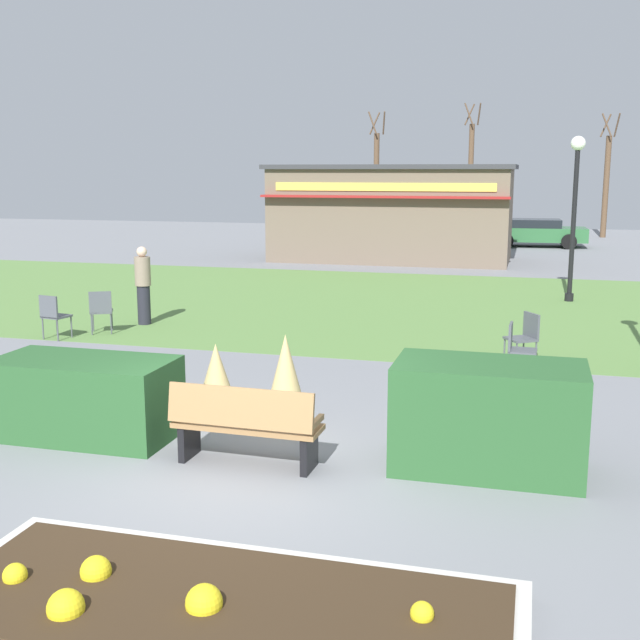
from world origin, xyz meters
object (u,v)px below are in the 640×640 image
Objects in this scene: trash_bin at (26,391)px; cafe_chair_east at (517,346)px; food_kiosk at (392,212)px; tree_center_bg at (606,184)px; person_strolling at (143,285)px; cafe_chair_west at (101,308)px; park_bench at (245,425)px; tree_right_bg at (470,176)px; cafe_chair_north at (53,313)px; tree_left_bg at (376,181)px; parked_car_center_slot at (535,232)px; lamppost_far at (575,198)px; parked_car_west_slot at (409,229)px; cafe_chair_center at (525,334)px.

cafe_chair_east is (6.16, 4.09, 0.09)m from trash_bin.
tree_center_bg is (8.41, 12.72, 0.89)m from food_kiosk.
person_strolling reaches higher than trash_bin.
cafe_chair_east is 0.15× the size of tree_center_bg.
tree_center_bg is (11.74, 27.75, 2.12)m from cafe_chair_west.
tree_right_bg reaches higher than park_bench.
cafe_chair_north is 0.15× the size of tree_center_bg.
trash_bin is at bearing -87.09° from tree_left_bg.
tree_right_bg is (4.52, 3.02, 0.28)m from tree_left_bg.
tree_left_bg is (-7.78, 27.71, 2.21)m from cafe_chair_east.
cafe_chair_west is 0.53× the size of person_strolling.
cafe_chair_east is at bearing 59.12° from park_bench.
person_strolling reaches higher than cafe_chair_east.
trash_bin is at bearing -103.17° from parked_car_center_slot.
cafe_chair_north is 27.18m from tree_left_bg.
cafe_chair_west is at bearing -102.49° from food_kiosk.
food_kiosk reaches higher than park_bench.
trash_bin is 0.14× the size of tree_left_bg.
tree_right_bg reaches higher than trash_bin.
tree_left_bg reaches higher than cafe_chair_east.
tree_right_bg is at bearing 114.80° from parked_car_center_slot.
lamppost_far is 21.08m from tree_center_bg.
lamppost_far is at bearing 72.98° from park_bench.
parked_car_west_slot is at bearing 82.42° from cafe_chair_west.
tree_left_bg is (0.48, 26.33, 2.21)m from cafe_chair_west.
cafe_chair_north is at bearing -93.95° from person_strolling.
cafe_chair_center is at bearing -90.27° from parked_car_center_slot.
cafe_chair_center is 30.05m from tree_right_bg.
cafe_chair_center is 0.13× the size of tree_right_bg.
tree_center_bg is at bearing 66.55° from cafe_chair_north.
parked_car_center_slot is at bearing 52.74° from food_kiosk.
cafe_chair_west and cafe_chair_east have the same top height.
cafe_chair_east is at bearing -90.54° from parked_car_center_slot.
cafe_chair_center is 27.96m from tree_left_bg.
trash_bin is at bearing -69.02° from cafe_chair_west.
parked_car_center_slot reaches higher than cafe_chair_east.
cafe_chair_north is 0.21× the size of parked_car_center_slot.
food_kiosk reaches higher than cafe_chair_east.
food_kiosk is 14.46m from tree_right_bg.
cafe_chair_center is at bearing -83.52° from tree_right_bg.
cafe_chair_east is 0.99m from cafe_chair_center.
tree_right_bg is (-0.42, 35.49, 2.53)m from park_bench.
tree_right_bg is (-4.38, 22.55, 0.42)m from lamppost_far.
cafe_chair_east is (-1.12, -8.18, -2.07)m from lamppost_far.
parked_car_west_slot is 5.58m from parked_car_center_slot.
parked_car_center_slot is at bearing 89.46° from cafe_chair_east.
lamppost_far is 16.46m from parked_car_west_slot.
parked_car_west_slot reaches higher than cafe_chair_east.
trash_bin is at bearing -91.69° from parked_car_west_slot.
food_kiosk reaches higher than parked_car_center_slot.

